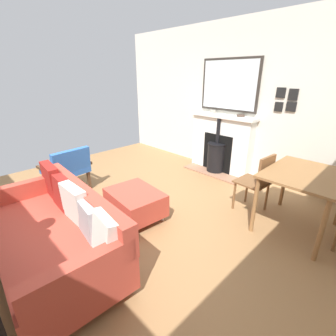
{
  "coord_description": "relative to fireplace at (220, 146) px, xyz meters",
  "views": [
    {
      "loc": [
        1.5,
        2.49,
        1.83
      ],
      "look_at": [
        -0.57,
        0.4,
        0.66
      ],
      "focal_mm": 25.36,
      "sensor_mm": 36.0,
      "label": 1
    }
  ],
  "objects": [
    {
      "name": "sofa",
      "position": [
        3.29,
        0.27,
        -0.16
      ],
      "size": [
        1.0,
        1.86,
        0.83
      ],
      "color": "#B2B2B7",
      "rests_on": "ground"
    },
    {
      "name": "photo_gallery_row",
      "position": [
        -0.14,
        1.04,
        0.95
      ],
      "size": [
        0.02,
        0.34,
        0.37
      ],
      "color": "black"
    },
    {
      "name": "dining_chair_near_fireplace",
      "position": [
        0.96,
        1.25,
        -0.0
      ],
      "size": [
        0.43,
        0.43,
        0.85
      ],
      "color": "brown",
      "rests_on": "ground"
    },
    {
      "name": "mantel_bowl_near",
      "position": [
        -0.04,
        -0.25,
        0.65
      ],
      "size": [
        0.12,
        0.12,
        0.05
      ],
      "color": "#9E9384",
      "rests_on": "fireplace"
    },
    {
      "name": "mirror_over_mantel",
      "position": [
        -0.13,
        -0.0,
        1.14
      ],
      "size": [
        0.04,
        1.17,
        0.92
      ],
      "color": "#2D2823"
    },
    {
      "name": "mantel_bowl_far",
      "position": [
        -0.04,
        0.35,
        0.64
      ],
      "size": [
        0.14,
        0.14,
        0.04
      ],
      "color": "#47382D",
      "rests_on": "fireplace"
    },
    {
      "name": "dining_table",
      "position": [
        0.95,
        1.8,
        0.15
      ],
      "size": [
        1.01,
        0.81,
        0.76
      ],
      "color": "olive",
      "rests_on": "ground"
    },
    {
      "name": "ottoman",
      "position": [
        2.24,
        0.18,
        -0.27
      ],
      "size": [
        0.64,
        0.8,
        0.39
      ],
      "color": "#B2B2B7",
      "rests_on": "ground"
    },
    {
      "name": "armchair_accent",
      "position": [
        2.54,
        -1.18,
        -0.07
      ],
      "size": [
        0.72,
        0.63,
        0.76
      ],
      "color": "#4C3321",
      "rests_on": "ground"
    },
    {
      "name": "wall_left",
      "position": [
        -0.22,
        -0.02,
        0.86
      ],
      "size": [
        0.12,
        5.49,
        2.73
      ],
      "primitive_type": "cube",
      "color": "silver",
      "rests_on": "ground"
    },
    {
      "name": "ground_plane",
      "position": [
        2.39,
        -0.02,
        -0.51
      ],
      "size": [
        5.21,
        5.49,
        0.01
      ],
      "primitive_type": "cube",
      "color": "olive"
    },
    {
      "name": "fireplace",
      "position": [
        0.0,
        0.0,
        0.0
      ],
      "size": [
        0.55,
        1.33,
        1.12
      ],
      "color": "#93664C",
      "rests_on": "ground"
    }
  ]
}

